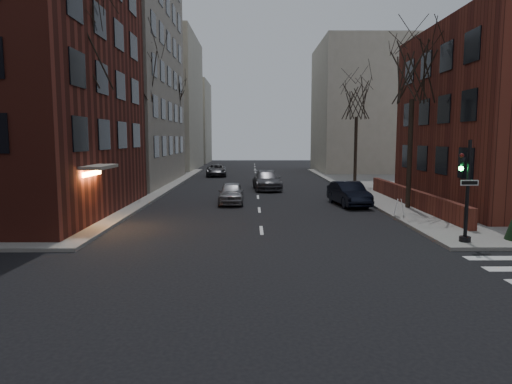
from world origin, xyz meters
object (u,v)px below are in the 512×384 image
at_px(streetlamp_near, 135,138).
at_px(parked_sedan, 349,194).
at_px(tree_left_a, 78,49).
at_px(car_lane_far, 216,170).
at_px(tree_left_c, 172,102).
at_px(car_lane_gray, 267,180).
at_px(traffic_signal, 466,197).
at_px(streetlamp_far, 181,138).
at_px(car_lane_silver, 231,193).
at_px(tree_right_a, 413,71).
at_px(sandwich_board, 399,208).
at_px(tree_left_b, 139,75).
at_px(tree_right_b, 357,100).

height_order(streetlamp_near, parked_sedan, streetlamp_near).
bearing_deg(tree_left_a, car_lane_far, 81.25).
xyz_separation_m(tree_left_c, car_lane_gray, (9.60, -11.18, -7.27)).
relative_size(traffic_signal, car_lane_far, 0.84).
xyz_separation_m(streetlamp_far, car_lane_silver, (6.42, -21.24, -3.55)).
bearing_deg(tree_right_a, sandwich_board, -116.25).
xyz_separation_m(car_lane_gray, sandwich_board, (6.50, -13.86, -0.16)).
bearing_deg(streetlamp_near, tree_left_b, 98.53).
height_order(traffic_signal, tree_right_b, tree_right_b).
xyz_separation_m(streetlamp_far, car_lane_far, (3.77, 0.41, -3.57)).
height_order(tree_left_c, tree_right_b, tree_left_c).
height_order(car_lane_silver, sandwich_board, car_lane_silver).
bearing_deg(parked_sedan, traffic_signal, -85.38).
height_order(tree_right_b, car_lane_gray, tree_right_b).
bearing_deg(tree_right_a, tree_left_a, -167.20).
bearing_deg(tree_left_b, car_lane_gray, 16.39).
relative_size(tree_left_b, tree_right_a, 1.11).
bearing_deg(tree_right_b, car_lane_silver, -133.26).
bearing_deg(tree_right_b, car_lane_far, 141.78).
xyz_separation_m(traffic_signal, tree_left_a, (-16.74, 5.01, 6.56)).
relative_size(tree_right_b, car_lane_gray, 1.75).
relative_size(tree_left_b, sandwich_board, 11.96).
relative_size(streetlamp_far, parked_sedan, 1.38).
bearing_deg(car_lane_gray, traffic_signal, -74.21).
bearing_deg(parked_sedan, car_lane_gray, 111.35).
bearing_deg(tree_left_a, tree_left_c, 90.00).
bearing_deg(streetlamp_near, tree_left_c, 91.91).
bearing_deg(car_lane_gray, tree_left_b, -167.61).
relative_size(tree_right_b, parked_sedan, 2.02).
xyz_separation_m(traffic_signal, car_lane_silver, (-9.72, 11.76, -1.22)).
distance_m(streetlamp_far, car_lane_gray, 16.33).
xyz_separation_m(traffic_signal, sandwich_board, (-0.64, 5.96, -1.31)).
xyz_separation_m(parked_sedan, car_lane_far, (-10.11, 22.58, -0.09)).
bearing_deg(parked_sedan, car_lane_silver, 165.80).
distance_m(tree_left_a, car_lane_far, 29.79).
distance_m(streetlamp_far, car_lane_far, 5.21).
height_order(streetlamp_near, sandwich_board, streetlamp_near).
xyz_separation_m(streetlamp_near, streetlamp_far, (0.00, 20.00, 0.00)).
xyz_separation_m(tree_left_a, car_lane_far, (4.37, 28.41, -7.81)).
bearing_deg(streetlamp_far, streetlamp_near, -90.00).
height_order(tree_left_c, streetlamp_far, tree_left_c).
height_order(tree_right_b, car_lane_silver, tree_right_b).
distance_m(tree_left_b, car_lane_gray, 12.91).
bearing_deg(tree_left_b, parked_sedan, -23.07).
bearing_deg(tree_right_a, parked_sedan, 149.57).
bearing_deg(tree_right_a, streetlamp_near, 166.76).
distance_m(tree_right_b, streetlamp_far, 20.01).
height_order(traffic_signal, car_lane_gray, traffic_signal).
bearing_deg(tree_right_a, traffic_signal, -95.47).
bearing_deg(parked_sedan, tree_right_b, 68.47).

